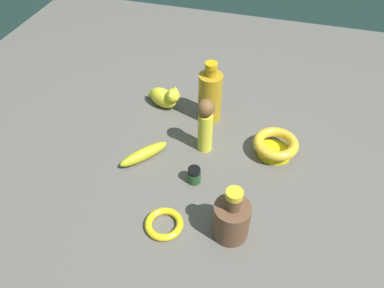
# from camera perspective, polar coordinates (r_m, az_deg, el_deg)

# --- Properties ---
(ground) EXTENTS (2.00, 2.00, 0.00)m
(ground) POSITION_cam_1_polar(r_m,az_deg,el_deg) (1.13, -0.00, -2.55)
(ground) COLOR #5B5651
(bottle_tall) EXTENTS (0.08, 0.08, 0.21)m
(bottle_tall) POSITION_cam_1_polar(r_m,az_deg,el_deg) (1.23, 2.59, 7.25)
(bottle_tall) COLOR #B8891B
(bottle_tall) RESTS_ON ground
(bottle_short) EXTENTS (0.09, 0.09, 0.16)m
(bottle_short) POSITION_cam_1_polar(r_m,az_deg,el_deg) (0.93, 5.94, -11.07)
(bottle_short) COLOR brown
(bottle_short) RESTS_ON ground
(bowl) EXTENTS (0.13, 0.13, 0.05)m
(bowl) POSITION_cam_1_polar(r_m,az_deg,el_deg) (1.16, 12.41, -0.15)
(bowl) COLOR yellow
(bowl) RESTS_ON ground
(cat_figurine) EXTENTS (0.09, 0.14, 0.09)m
(cat_figurine) POSITION_cam_1_polar(r_m,az_deg,el_deg) (1.30, -4.10, 7.03)
(cat_figurine) COLOR yellow
(cat_figurine) RESTS_ON ground
(banana) EXTENTS (0.15, 0.13, 0.04)m
(banana) POSITION_cam_1_polar(r_m,az_deg,el_deg) (1.14, -7.22, -1.49)
(banana) COLOR gold
(banana) RESTS_ON ground
(person_figure_adult) EXTENTS (0.06, 0.06, 0.18)m
(person_figure_adult) POSITION_cam_1_polar(r_m,az_deg,el_deg) (1.11, 2.03, 3.03)
(person_figure_adult) COLOR yellow
(person_figure_adult) RESTS_ON ground
(nail_polish_jar) EXTENTS (0.04, 0.04, 0.05)m
(nail_polish_jar) POSITION_cam_1_polar(r_m,az_deg,el_deg) (1.06, 0.32, -4.68)
(nail_polish_jar) COLOR #224C27
(nail_polish_jar) RESTS_ON ground
(bangle) EXTENTS (0.10, 0.10, 0.02)m
(bangle) POSITION_cam_1_polar(r_m,az_deg,el_deg) (0.98, -4.20, -11.86)
(bangle) COLOR yellow
(bangle) RESTS_ON ground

